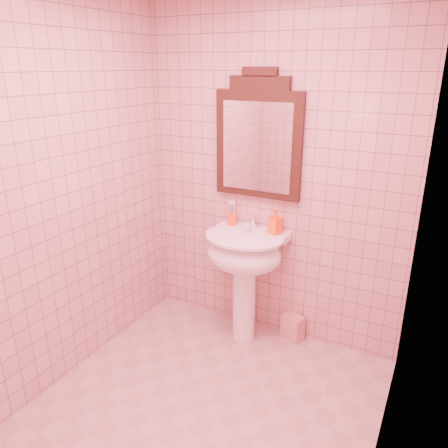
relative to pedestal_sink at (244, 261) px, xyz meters
The scene contains 8 objects.
floor 1.10m from the pedestal_sink, 82.60° to the right, with size 2.20×2.20×0.00m, color tan.
back_wall 0.64m from the pedestal_sink, 63.69° to the left, with size 2.00×0.02×2.50m, color #CC9B8E.
pedestal_sink is the anchor object (origin of this frame).
faucet 0.29m from the pedestal_sink, 90.00° to the left, with size 0.04×0.16×0.11m.
mirror 0.88m from the pedestal_sink, 90.00° to the left, with size 0.65×0.06×0.91m.
toothbrush_cup 0.34m from the pedestal_sink, 139.51° to the left, with size 0.07×0.07×0.17m.
soap_dispenser 0.37m from the pedestal_sink, 36.21° to the left, with size 0.08×0.08×0.18m, color #EA4F13.
towel 0.68m from the pedestal_sink, 25.86° to the left, with size 0.16×0.11×0.20m, color tan.
Camera 1 is at (1.11, -1.79, 2.02)m, focal length 35.00 mm.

